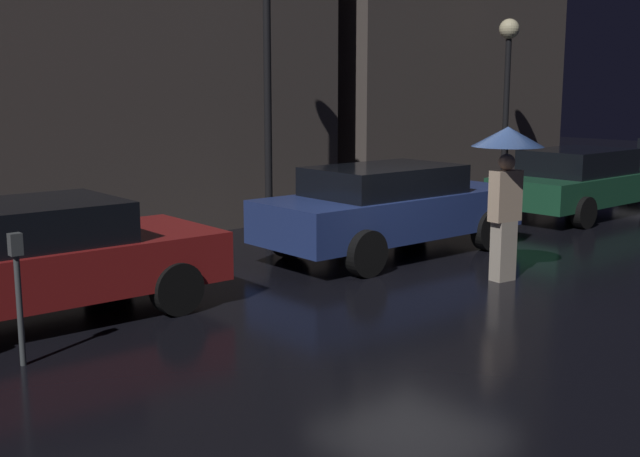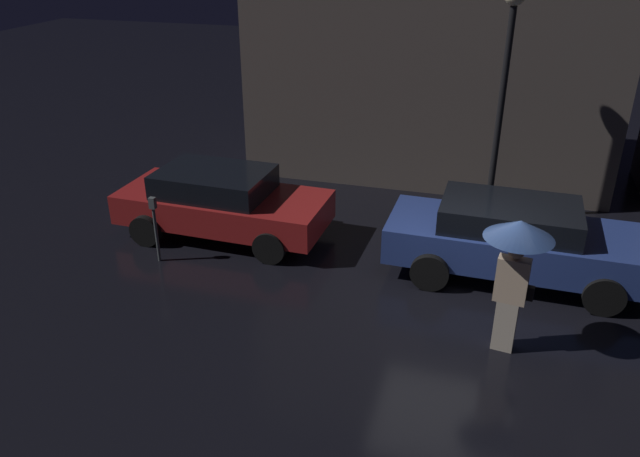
% 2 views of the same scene
% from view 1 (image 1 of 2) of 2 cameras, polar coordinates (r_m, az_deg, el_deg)
% --- Properties ---
extents(ground_plane, '(60.00, 60.00, 0.00)m').
position_cam_1_polar(ground_plane, '(11.77, 6.75, -3.48)').
color(ground_plane, black).
extents(building_facade_left, '(8.94, 3.00, 8.26)m').
position_cam_1_polar(building_facade_left, '(15.87, -14.97, 14.79)').
color(building_facade_left, '#564C47').
rests_on(building_facade_left, ground).
extents(building_facade_right, '(7.71, 3.00, 9.32)m').
position_cam_1_polar(building_facade_right, '(21.67, 8.04, 15.11)').
color(building_facade_right, '#564C47').
rests_on(building_facade_right, ground).
extents(parked_car_red, '(4.40, 2.04, 1.42)m').
position_cam_1_polar(parked_car_red, '(10.02, -19.75, -2.00)').
color(parked_car_red, maroon).
rests_on(parked_car_red, ground).
extents(parked_car_blue, '(4.73, 1.97, 1.48)m').
position_cam_1_polar(parked_car_blue, '(13.20, 5.00, 1.54)').
color(parked_car_blue, navy).
rests_on(parked_car_blue, ground).
extents(parked_car_green, '(4.44, 2.00, 1.43)m').
position_cam_1_polar(parked_car_green, '(17.96, 18.03, 3.23)').
color(parked_car_green, '#1E5638').
rests_on(parked_car_green, ground).
extents(pedestrian_with_umbrella, '(1.01, 1.01, 2.19)m').
position_cam_1_polar(pedestrian_with_umbrella, '(11.55, 13.15, 4.46)').
color(pedestrian_with_umbrella, beige).
rests_on(pedestrian_with_umbrella, ground).
extents(parking_meter, '(0.12, 0.10, 1.35)m').
position_cam_1_polar(parking_meter, '(8.43, -20.68, -3.77)').
color(parking_meter, '#4C5154').
rests_on(parking_meter, ground).
extents(street_lamp_near, '(0.42, 0.42, 4.95)m').
position_cam_1_polar(street_lamp_near, '(14.60, -3.78, 12.65)').
color(street_lamp_near, black).
rests_on(street_lamp_near, ground).
extents(street_lamp_far, '(0.48, 0.48, 4.31)m').
position_cam_1_polar(street_lamp_far, '(19.97, 13.20, 11.14)').
color(street_lamp_far, black).
rests_on(street_lamp_far, ground).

